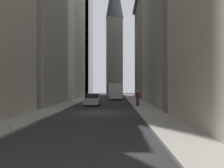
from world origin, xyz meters
name	(u,v)px	position (x,y,z in m)	size (l,w,h in m)	color
ground_plane	(98,113)	(0.00, 0.00, 0.00)	(135.00, 135.00, 0.00)	#262628
sidewalk_right	(47,112)	(0.00, 4.50, 0.07)	(90.00, 2.20, 0.14)	gray
sidewalk_left	(150,112)	(0.00, -4.50, 0.07)	(90.00, 2.20, 0.14)	gray
building_left_far	(162,42)	(28.27, -10.59, 11.19)	(12.71, 10.50, 22.36)	gray
building_right_midfar	(18,8)	(8.65, 10.60, 11.90)	(12.51, 10.00, 23.79)	#A8A091
building_right_far	(60,32)	(31.22, 10.59, 13.93)	(19.93, 10.50, 27.83)	#B7B2A5
church_spire	(115,28)	(41.68, -1.01, 17.13)	(4.50, 4.50, 32.73)	gray
delivery_truck	(116,91)	(22.41, -1.40, 1.46)	(6.46, 2.25, 2.84)	silver
sedan_silver	(92,100)	(8.70, 1.40, 0.66)	(4.30, 1.78, 1.42)	#B7BABF
pedestrian	(138,97)	(6.16, -3.92, 1.10)	(0.26, 0.44, 1.76)	#33333D
discarded_bottle	(10,128)	(-9.81, 3.60, 0.25)	(0.07, 0.07, 0.27)	#999EA3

